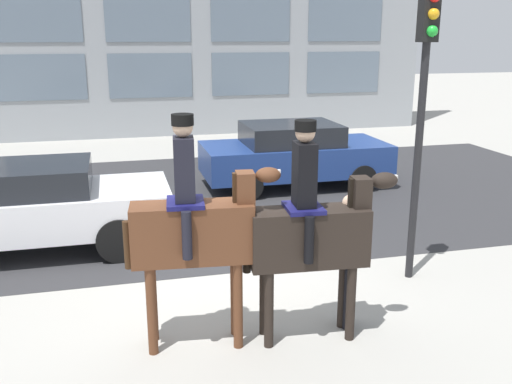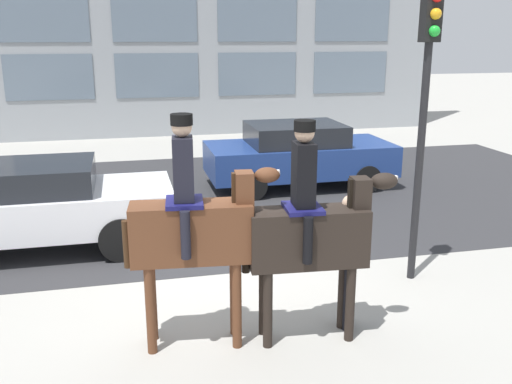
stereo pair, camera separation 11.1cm
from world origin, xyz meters
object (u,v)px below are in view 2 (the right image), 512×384
Objects in this scene: street_car_near_lane at (29,204)px; traffic_light at (426,91)px; pedestrian_bystander at (347,251)px; street_car_far_lane at (298,154)px; mounted_horse_companion at (311,231)px; mounted_horse_lead at (194,227)px.

traffic_light is at bearing -24.02° from street_car_near_lane.
pedestrian_bystander is 0.37× the size of street_car_near_lane.
pedestrian_bystander is 6.81m from street_car_far_lane.
traffic_light reaches higher than mounted_horse_companion.
pedestrian_bystander is 0.39× the size of street_car_far_lane.
traffic_light is (3.36, 1.11, 1.32)m from mounted_horse_lead.
mounted_horse_companion is at bearing -147.95° from traffic_light.
mounted_horse_companion is (1.32, -0.16, -0.09)m from mounted_horse_lead.
street_car_near_lane is 6.50m from traffic_light.
mounted_horse_lead reaches higher than street_car_far_lane.
mounted_horse_lead reaches higher than mounted_horse_companion.
pedestrian_bystander is at bearing 4.45° from mounted_horse_lead.
pedestrian_bystander reaches higher than street_car_far_lane.
street_car_near_lane is 1.12× the size of traffic_light.
mounted_horse_companion is 0.60× the size of street_car_far_lane.
street_car_near_lane is (-4.13, 3.68, -0.21)m from pedestrian_bystander.
mounted_horse_companion is 1.54× the size of pedestrian_bystander.
mounted_horse_lead is 0.58× the size of street_car_near_lane.
mounted_horse_companion is at bearing -106.22° from street_car_far_lane.
street_car_far_lane is at bearing 69.33° from mounted_horse_lead.
mounted_horse_lead is at bearing 177.31° from mounted_horse_companion.
mounted_horse_lead is at bearing -116.49° from street_car_far_lane.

